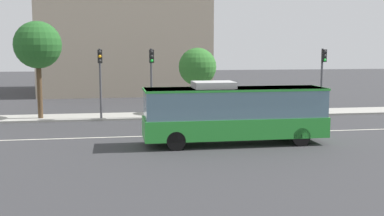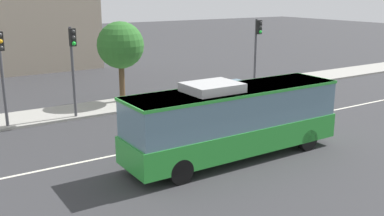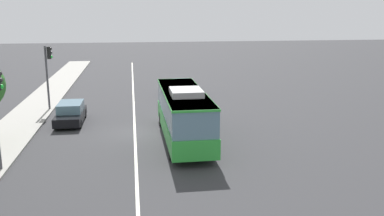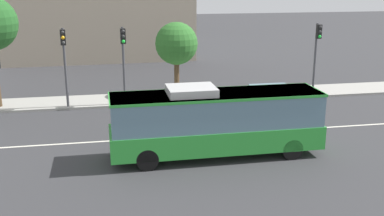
% 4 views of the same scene
% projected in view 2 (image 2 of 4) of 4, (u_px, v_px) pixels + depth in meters
% --- Properties ---
extents(ground_plane, '(160.00, 160.00, 0.00)m').
position_uv_depth(ground_plane, '(231.00, 132.00, 23.09)').
color(ground_plane, '#333335').
extents(sidewalk_kerb, '(80.00, 3.22, 0.14)m').
position_uv_depth(sidewalk_kerb, '(158.00, 100.00, 29.62)').
color(sidewalk_kerb, '#9E9B93').
rests_on(sidewalk_kerb, ground_plane).
extents(lane_centre_line, '(76.00, 0.16, 0.01)m').
position_uv_depth(lane_centre_line, '(231.00, 131.00, 23.09)').
color(lane_centre_line, silver).
rests_on(lane_centre_line, ground_plane).
extents(transit_bus, '(10.01, 2.56, 3.46)m').
position_uv_depth(transit_bus, '(234.00, 118.00, 19.04)').
color(transit_bus, green).
rests_on(transit_bus, ground_plane).
extents(sedan_black, '(4.51, 1.84, 1.46)m').
position_uv_depth(sedan_black, '(227.00, 94.00, 28.20)').
color(sedan_black, black).
rests_on(sedan_black, ground_plane).
extents(traffic_light_near_corner, '(0.33, 0.62, 5.20)m').
position_uv_depth(traffic_light_near_corner, '(257.00, 43.00, 31.36)').
color(traffic_light_near_corner, '#47474C').
rests_on(traffic_light_near_corner, ground_plane).
extents(traffic_light_mid_block, '(0.34, 0.62, 5.20)m').
position_uv_depth(traffic_light_mid_block, '(1.00, 62.00, 22.60)').
color(traffic_light_mid_block, '#47474C').
rests_on(traffic_light_mid_block, ground_plane).
extents(traffic_light_far_corner, '(0.34, 0.62, 5.20)m').
position_uv_depth(traffic_light_far_corner, '(73.00, 57.00, 24.45)').
color(traffic_light_far_corner, '#47474C').
rests_on(traffic_light_far_corner, ground_plane).
extents(street_tree_kerbside_left, '(2.98, 2.98, 5.27)m').
position_uv_depth(street_tree_kerbside_left, '(121.00, 46.00, 28.09)').
color(street_tree_kerbside_left, '#4C3823').
rests_on(street_tree_kerbside_left, ground_plane).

